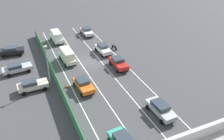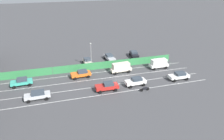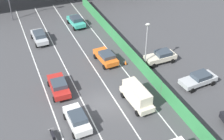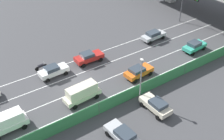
{
  "view_description": "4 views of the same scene",
  "coord_description": "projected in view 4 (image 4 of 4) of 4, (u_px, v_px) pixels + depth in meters",
  "views": [
    {
      "loc": [
        11.51,
        35.63,
        19.96
      ],
      "look_at": [
        -1.01,
        7.05,
        1.9
      ],
      "focal_mm": 38.59,
      "sensor_mm": 36.0,
      "label": 1
    },
    {
      "loc": [
        -40.77,
        13.75,
        21.03
      ],
      "look_at": [
        0.89,
        1.28,
        2.13
      ],
      "focal_mm": 35.68,
      "sensor_mm": 36.0,
      "label": 2
    },
    {
      "loc": [
        -8.42,
        -23.87,
        21.73
      ],
      "look_at": [
        2.85,
        3.39,
        1.57
      ],
      "focal_mm": 47.71,
      "sensor_mm": 36.0,
      "label": 3
    },
    {
      "loc": [
        28.53,
        -14.12,
        23.95
      ],
      "look_at": [
        1.23,
        4.62,
        0.86
      ],
      "focal_mm": 44.88,
      "sensor_mm": 36.0,
      "label": 4
    }
  ],
  "objects": [
    {
      "name": "car_sedan_silver",
      "position": [
        153.0,
        35.0,
        49.02
      ],
      "size": [
        2.06,
        4.59,
        1.63
      ],
      "color": "#B7BABC",
      "rests_on": "ground"
    },
    {
      "name": "traffic_cone",
      "position": [
        140.0,
        86.0,
        38.19
      ],
      "size": [
        0.47,
        0.47,
        0.62
      ],
      "color": "orange",
      "rests_on": "ground"
    },
    {
      "name": "motorcycle",
      "position": [
        41.0,
        66.0,
        41.82
      ],
      "size": [
        0.6,
        1.95,
        0.93
      ],
      "color": "black",
      "rests_on": "ground"
    },
    {
      "name": "car_sedan_white",
      "position": [
        53.0,
        71.0,
        40.11
      ],
      "size": [
        2.08,
        4.31,
        1.69
      ],
      "color": "white",
      "rests_on": "ground"
    },
    {
      "name": "green_fence",
      "position": [
        146.0,
        87.0,
        37.08
      ],
      "size": [
        0.1,
        44.24,
        1.8
      ],
      "color": "#338447",
      "rests_on": "ground"
    },
    {
      "name": "parked_wagon_silver",
      "position": [
        123.0,
        135.0,
        30.23
      ],
      "size": [
        4.71,
        2.33,
        1.56
      ],
      "color": "#B2B5B7",
      "rests_on": "ground"
    },
    {
      "name": "lane_line_right_edge",
      "position": [
        137.0,
        85.0,
        38.85
      ],
      "size": [
        0.14,
        48.14,
        0.01
      ],
      "primitive_type": "cube",
      "color": "silver",
      "rests_on": "ground"
    },
    {
      "name": "car_taxi_teal",
      "position": [
        195.0,
        46.0,
        45.99
      ],
      "size": [
        2.27,
        4.37,
        1.64
      ],
      "color": "teal",
      "rests_on": "ground"
    },
    {
      "name": "parked_sedan_cream",
      "position": [
        156.0,
        105.0,
        34.16
      ],
      "size": [
        4.28,
        2.07,
        1.63
      ],
      "color": "beige",
      "rests_on": "ground"
    },
    {
      "name": "lane_line_mid_left",
      "position": [
        109.0,
        63.0,
        43.53
      ],
      "size": [
        0.14,
        48.14,
        0.01
      ],
      "primitive_type": "cube",
      "color": "silver",
      "rests_on": "ground"
    },
    {
      "name": "ground_plane",
      "position": [
        80.0,
        81.0,
        39.54
      ],
      "size": [
        300.0,
        300.0,
        0.0
      ],
      "primitive_type": "plane",
      "color": "#424244"
    },
    {
      "name": "car_van_white",
      "position": [
        7.0,
        122.0,
        31.28
      ],
      "size": [
        2.05,
        4.55,
        2.29
      ],
      "color": "silver",
      "rests_on": "ground"
    },
    {
      "name": "lane_line_mid_right",
      "position": [
        122.0,
        73.0,
        41.19
      ],
      "size": [
        0.14,
        48.14,
        0.01
      ],
      "primitive_type": "cube",
      "color": "silver",
      "rests_on": "ground"
    },
    {
      "name": "lane_line_left_edge",
      "position": [
        97.0,
        53.0,
        45.87
      ],
      "size": [
        0.14,
        48.14,
        0.01
      ],
      "primitive_type": "cube",
      "color": "silver",
      "rests_on": "ground"
    },
    {
      "name": "car_taxi_orange",
      "position": [
        138.0,
        71.0,
        40.02
      ],
      "size": [
        2.31,
        4.44,
        1.59
      ],
      "color": "orange",
      "rests_on": "ground"
    },
    {
      "name": "car_sedan_red",
      "position": [
        89.0,
        57.0,
        43.2
      ],
      "size": [
        2.13,
        4.54,
        1.66
      ],
      "color": "red",
      "rests_on": "ground"
    },
    {
      "name": "traffic_light",
      "position": [
        187.0,
        4.0,
        52.68
      ],
      "size": [
        3.76,
        0.41,
        5.68
      ],
      "color": "#47474C",
      "rests_on": "ground"
    },
    {
      "name": "street_lamp",
      "position": [
        141.0,
        76.0,
        33.98
      ],
      "size": [
        0.6,
        0.36,
        6.39
      ],
      "color": "gray",
      "rests_on": "ground"
    },
    {
      "name": "car_van_cream",
      "position": [
        82.0,
        92.0,
        35.53
      ],
      "size": [
        2.17,
        4.97,
        2.29
      ],
      "color": "beige",
      "rests_on": "ground"
    }
  ]
}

